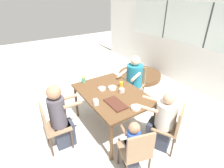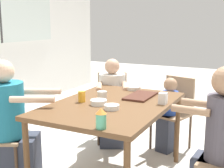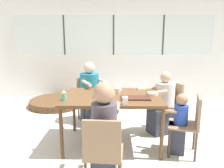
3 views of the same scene
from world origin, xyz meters
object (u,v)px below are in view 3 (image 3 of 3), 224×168
at_px(sippy_cup, 63,95).
at_px(folded_table_stack, 57,102).
at_px(juice_glass, 107,88).
at_px(bowl_cereal, 153,94).
at_px(person_toddler, 178,126).
at_px(chair_for_man_blue_shirt, 103,149).
at_px(person_man_teal_shirt, 91,96).
at_px(person_woman_green_shirt, 163,106).
at_px(bowl_white_shallow, 105,93).
at_px(coffee_mug, 118,91).
at_px(chair_for_man_teal_shirt, 88,95).
at_px(bowl_fruit, 98,96).
at_px(chair_for_woman_green_shirt, 170,103).
at_px(person_man_blue_shirt, 105,138).
at_px(chair_for_toddler, 191,120).
at_px(milk_carton_small, 125,101).

bearing_deg(sippy_cup, folded_table_stack, 107.95).
height_order(juice_glass, bowl_cereal, juice_glass).
distance_m(person_toddler, sippy_cup, 1.67).
bearing_deg(chair_for_man_blue_shirt, person_toddler, 44.13).
bearing_deg(person_man_teal_shirt, juice_glass, 93.19).
bearing_deg(person_woman_green_shirt, bowl_white_shallow, 83.24).
bearing_deg(bowl_cereal, coffee_mug, 167.87).
relative_size(chair_for_man_blue_shirt, chair_for_man_teal_shirt, 1.00).
height_order(coffee_mug, sippy_cup, sippy_cup).
xyz_separation_m(sippy_cup, folded_table_stack, (-0.71, 2.20, -0.78)).
distance_m(bowl_white_shallow, bowl_fruit, 0.20).
xyz_separation_m(bowl_cereal, bowl_fruit, (-0.81, -0.14, 0.00)).
xyz_separation_m(chair_for_man_teal_shirt, folded_table_stack, (-0.88, 0.93, -0.44)).
xyz_separation_m(chair_for_woman_green_shirt, person_man_blue_shirt, (-1.08, -1.48, 0.05)).
bearing_deg(folded_table_stack, person_woman_green_shirt, -34.07).
bearing_deg(person_woman_green_shirt, chair_for_man_teal_shirt, 40.13).
bearing_deg(bowl_cereal, chair_for_toddler, -36.66).
xyz_separation_m(chair_for_man_blue_shirt, chair_for_man_teal_shirt, (-0.43, 2.15, 0.00)).
distance_m(chair_for_man_teal_shirt, coffee_mug, 1.09).
distance_m(chair_for_man_blue_shirt, milk_carton_small, 0.81).
relative_size(person_woman_green_shirt, person_toddler, 1.22).
relative_size(sippy_cup, bowl_cereal, 0.96).
height_order(chair_for_man_teal_shirt, coffee_mug, chair_for_man_teal_shirt).
height_order(chair_for_toddler, milk_carton_small, milk_carton_small).
bearing_deg(chair_for_woman_green_shirt, folded_table_stack, 32.41).
relative_size(chair_for_man_blue_shirt, bowl_fruit, 6.62).
relative_size(chair_for_toddler, coffee_mug, 8.49).
xyz_separation_m(chair_for_man_teal_shirt, person_woman_green_shirt, (1.36, -0.59, -0.04)).
height_order(chair_for_woman_green_shirt, bowl_white_shallow, chair_for_woman_green_shirt).
height_order(chair_for_toddler, coffee_mug, chair_for_toddler).
xyz_separation_m(chair_for_man_blue_shirt, coffee_mug, (0.17, 1.29, 0.30)).
height_order(chair_for_man_blue_shirt, person_man_blue_shirt, person_man_blue_shirt).
relative_size(chair_for_toddler, person_man_blue_shirt, 0.73).
relative_size(person_woman_green_shirt, person_man_teal_shirt, 0.91).
bearing_deg(person_man_blue_shirt, juice_glass, 95.04).
bearing_deg(person_man_teal_shirt, person_toddler, 114.10).
bearing_deg(chair_for_man_teal_shirt, chair_for_woman_green_shirt, 135.20).
height_order(coffee_mug, bowl_white_shallow, coffee_mug).
distance_m(person_man_teal_shirt, bowl_cereal, 1.36).
bearing_deg(person_man_blue_shirt, sippy_cup, 133.74).
bearing_deg(coffee_mug, bowl_fruit, -139.13).
bearing_deg(folded_table_stack, bowl_white_shallow, -55.78).
distance_m(chair_for_man_blue_shirt, coffee_mug, 1.33).
bearing_deg(coffee_mug, chair_for_man_blue_shirt, -97.39).
distance_m(person_man_teal_shirt, bowl_fruit, 1.03).
distance_m(person_toddler, juice_glass, 1.24).
xyz_separation_m(person_man_blue_shirt, sippy_cup, (-0.61, 0.72, 0.29)).
relative_size(chair_for_man_blue_shirt, milk_carton_small, 8.27).
height_order(juice_glass, folded_table_stack, juice_glass).
bearing_deg(bowl_fruit, chair_for_toddler, -9.50).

